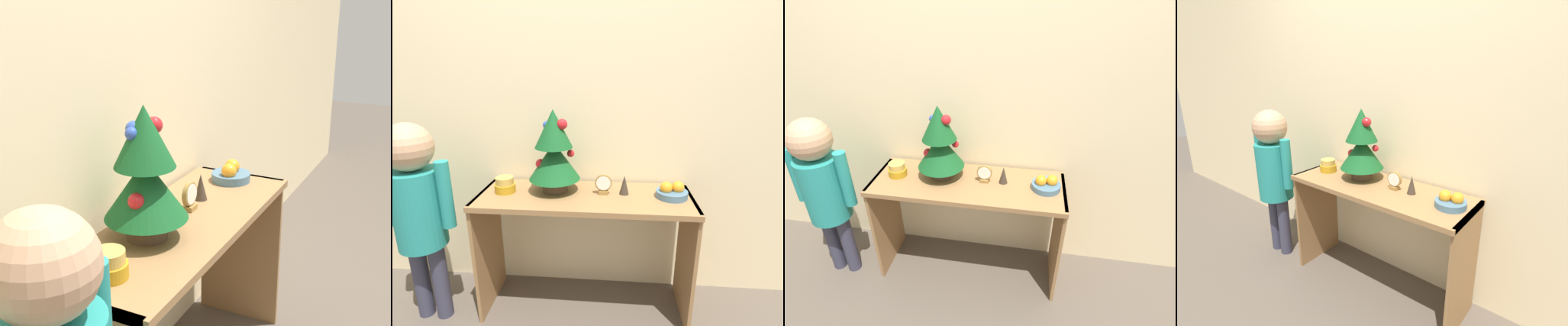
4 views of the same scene
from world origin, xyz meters
The scene contains 8 objects.
back_wall centered at (0.00, 0.48, 1.25)m, with size 7.00×0.05×2.50m, color beige.
console_table centered at (0.00, 0.22, 0.58)m, with size 1.20×0.44×0.75m.
mini_tree centered at (-0.17, 0.26, 0.98)m, with size 0.29×0.29×0.47m.
fruit_bowl centered at (0.48, 0.23, 0.78)m, with size 0.17×0.17×0.09m.
singing_bowl centered at (-0.46, 0.22, 0.79)m, with size 0.12×0.12×0.09m.
desk_clock centered at (0.10, 0.24, 0.80)m, with size 0.09×0.04×0.11m.
figurine centered at (0.22, 0.25, 0.80)m, with size 0.05×0.05×0.11m.
child_figure centered at (-0.89, 0.07, 0.74)m, with size 0.40×0.26×1.17m.
Camera 2 is at (0.15, -1.35, 1.42)m, focal length 28.00 mm.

